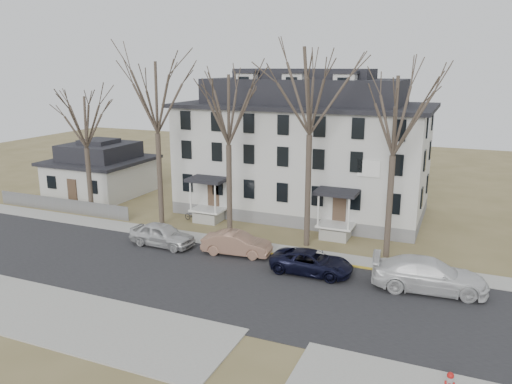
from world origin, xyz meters
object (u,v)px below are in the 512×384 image
at_px(tree_mid_left, 228,105).
at_px(car_white, 429,275).
at_px(car_tan, 237,244).
at_px(fire_hydrant, 450,383).
at_px(tree_bungalow, 84,119).
at_px(car_silver, 162,235).
at_px(boarding_house, 303,150).
at_px(tree_center, 311,85).
at_px(tree_far_left, 156,92).
at_px(car_navy, 312,263).
at_px(bicycle_left, 193,216).
at_px(small_house, 101,171).
at_px(tree_mid_right, 396,110).

relative_size(tree_mid_left, car_white, 2.04).
xyz_separation_m(car_tan, fire_hydrant, (13.71, -10.01, -0.30)).
bearing_deg(tree_bungalow, car_silver, -22.91).
bearing_deg(boarding_house, car_silver, -116.90).
bearing_deg(boarding_house, tree_center, -69.80).
height_order(tree_far_left, car_navy, tree_far_left).
bearing_deg(car_navy, bicycle_left, 62.02).
bearing_deg(bicycle_left, car_silver, -164.22).
relative_size(small_house, car_white, 1.39).
relative_size(tree_mid_right, car_white, 2.04).
relative_size(tree_mid_left, fire_hydrant, 13.92).
relative_size(small_house, car_navy, 1.75).
height_order(boarding_house, car_tan, boarding_house).
height_order(car_white, bicycle_left, car_white).
height_order(tree_center, car_navy, tree_center).
xyz_separation_m(tree_far_left, tree_center, (12.00, 0.00, 0.74)).
height_order(car_silver, car_navy, car_silver).
bearing_deg(car_silver, car_white, -87.93).
relative_size(car_tan, fire_hydrant, 5.04).
bearing_deg(tree_far_left, boarding_house, 42.18).
distance_m(tree_mid_right, car_tan, 13.28).
xyz_separation_m(boarding_house, car_navy, (4.77, -12.79, -4.69)).
distance_m(tree_far_left, bicycle_left, 10.25).
distance_m(car_silver, car_tan, 5.53).
xyz_separation_m(tree_far_left, tree_mid_left, (6.00, 0.00, -0.74)).
bearing_deg(car_silver, tree_mid_left, -35.22).
height_order(car_tan, car_navy, car_tan).
relative_size(tree_mid_right, fire_hydrant, 13.92).
height_order(tree_mid_left, car_tan, tree_mid_left).
bearing_deg(small_house, tree_center, -15.08).
bearing_deg(tree_bungalow, car_tan, -13.28).
relative_size(tree_mid_left, tree_bungalow, 1.18).
xyz_separation_m(car_silver, car_white, (17.71, -0.24, 0.10)).
distance_m(tree_bungalow, car_navy, 22.54).
bearing_deg(car_silver, fire_hydrant, -113.44).
relative_size(tree_far_left, tree_mid_left, 1.08).
bearing_deg(car_tan, small_house, 56.86).
bearing_deg(car_tan, fire_hydrant, -132.31).
relative_size(tree_center, car_tan, 3.18).
height_order(car_silver, car_tan, car_silver).
height_order(tree_center, tree_mid_right, tree_center).
distance_m(car_navy, car_white, 6.72).
relative_size(car_silver, car_white, 0.76).
xyz_separation_m(small_house, car_white, (31.48, -10.56, -1.34)).
relative_size(tree_far_left, car_white, 2.20).
bearing_deg(car_silver, tree_mid_right, -71.51).
height_order(tree_bungalow, bicycle_left, tree_bungalow).
bearing_deg(bicycle_left, car_navy, -111.79).
bearing_deg(fire_hydrant, small_house, 149.01).
xyz_separation_m(tree_center, car_silver, (-9.23, -4.13, -10.28)).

